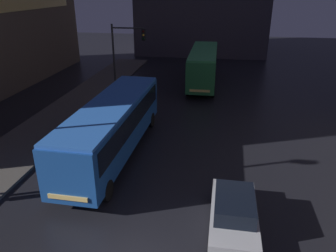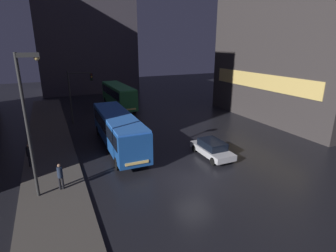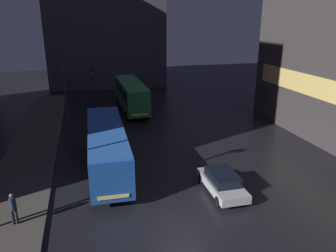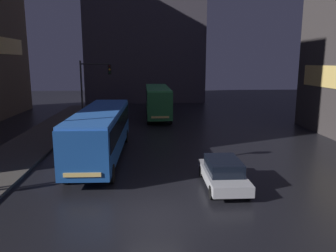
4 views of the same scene
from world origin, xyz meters
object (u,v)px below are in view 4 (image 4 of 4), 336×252
car_taxi (223,173)px  traffic_light_main (92,84)px  bus_far (158,99)px  bus_near (101,129)px

car_taxi → traffic_light_main: size_ratio=0.70×
bus_far → car_taxi: bearing=96.3°
car_taxi → bus_near: bearing=-37.8°
bus_far → bus_near: bearing=74.6°
bus_near → bus_far: 16.13m
traffic_light_main → bus_near: bearing=-77.9°
bus_near → bus_far: bearing=-103.4°
car_taxi → traffic_light_main: bearing=-59.6°
car_taxi → traffic_light_main: traffic_light_main is taller
bus_near → car_taxi: size_ratio=2.66×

